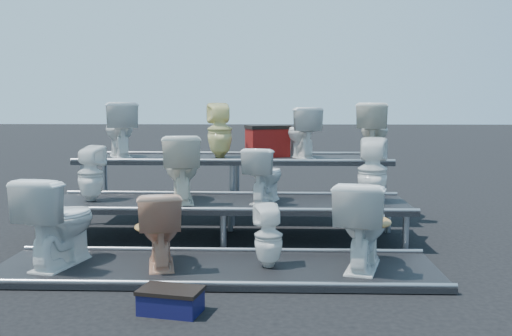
{
  "coord_description": "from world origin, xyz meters",
  "views": [
    {
      "loc": [
        0.56,
        -6.58,
        1.59
      ],
      "look_at": [
        0.34,
        0.1,
        0.85
      ],
      "focal_mm": 40.0,
      "sensor_mm": 36.0,
      "label": 1
    }
  ],
  "objects_px": {
    "toilet_5": "(181,168)",
    "toilet_9": "(220,130)",
    "toilet_3": "(362,224)",
    "toilet_6": "(265,175)",
    "toilet_7": "(372,170)",
    "toilet_10": "(301,133)",
    "toilet_1": "(160,228)",
    "toilet_8": "(120,130)",
    "toilet_0": "(59,221)",
    "toilet_2": "(268,236)",
    "toilet_11": "(373,130)",
    "toilet_4": "(91,173)",
    "red_crate": "(267,143)",
    "step_stool": "(171,303)"
  },
  "relations": [
    {
      "from": "toilet_2",
      "to": "toilet_8",
      "type": "xyz_separation_m",
      "value": [
        -2.11,
        2.6,
        0.88
      ]
    },
    {
      "from": "toilet_2",
      "to": "toilet_6",
      "type": "xyz_separation_m",
      "value": [
        -0.06,
        1.3,
        0.42
      ]
    },
    {
      "from": "toilet_0",
      "to": "step_stool",
      "type": "height_order",
      "value": "toilet_0"
    },
    {
      "from": "toilet_1",
      "to": "red_crate",
      "type": "distance_m",
      "value": 3.03
    },
    {
      "from": "toilet_0",
      "to": "toilet_2",
      "type": "bearing_deg",
      "value": -166.58
    },
    {
      "from": "toilet_0",
      "to": "toilet_7",
      "type": "bearing_deg",
      "value": -144.36
    },
    {
      "from": "toilet_7",
      "to": "red_crate",
      "type": "bearing_deg",
      "value": -36.76
    },
    {
      "from": "toilet_1",
      "to": "toilet_5",
      "type": "xyz_separation_m",
      "value": [
        -0.01,
        1.3,
        0.43
      ]
    },
    {
      "from": "toilet_2",
      "to": "toilet_3",
      "type": "bearing_deg",
      "value": 166.95
    },
    {
      "from": "toilet_9",
      "to": "toilet_10",
      "type": "relative_size",
      "value": 1.09
    },
    {
      "from": "step_stool",
      "to": "toilet_5",
      "type": "bearing_deg",
      "value": 109.56
    },
    {
      "from": "toilet_10",
      "to": "red_crate",
      "type": "height_order",
      "value": "toilet_10"
    },
    {
      "from": "toilet_5",
      "to": "step_stool",
      "type": "xyz_separation_m",
      "value": [
        0.3,
        -2.38,
        -0.77
      ]
    },
    {
      "from": "toilet_5",
      "to": "toilet_9",
      "type": "height_order",
      "value": "toilet_9"
    },
    {
      "from": "toilet_5",
      "to": "toilet_8",
      "type": "height_order",
      "value": "toilet_8"
    },
    {
      "from": "toilet_7",
      "to": "step_stool",
      "type": "relative_size",
      "value": 1.66
    },
    {
      "from": "toilet_2",
      "to": "toilet_10",
      "type": "bearing_deg",
      "value": -112.27
    },
    {
      "from": "toilet_8",
      "to": "toilet_7",
      "type": "bearing_deg",
      "value": 135.37
    },
    {
      "from": "toilet_7",
      "to": "toilet_11",
      "type": "distance_m",
      "value": 1.38
    },
    {
      "from": "toilet_5",
      "to": "red_crate",
      "type": "bearing_deg",
      "value": -133.91
    },
    {
      "from": "toilet_3",
      "to": "toilet_6",
      "type": "height_order",
      "value": "toilet_6"
    },
    {
      "from": "toilet_4",
      "to": "toilet_7",
      "type": "relative_size",
      "value": 0.87
    },
    {
      "from": "toilet_9",
      "to": "step_stool",
      "type": "height_order",
      "value": "toilet_9"
    },
    {
      "from": "toilet_3",
      "to": "toilet_9",
      "type": "relative_size",
      "value": 1.09
    },
    {
      "from": "toilet_3",
      "to": "toilet_7",
      "type": "relative_size",
      "value": 1.1
    },
    {
      "from": "toilet_11",
      "to": "toilet_3",
      "type": "bearing_deg",
      "value": 92.8
    },
    {
      "from": "toilet_9",
      "to": "toilet_4",
      "type": "bearing_deg",
      "value": 28.21
    },
    {
      "from": "toilet_9",
      "to": "toilet_6",
      "type": "bearing_deg",
      "value": 101.82
    },
    {
      "from": "toilet_11",
      "to": "step_stool",
      "type": "xyz_separation_m",
      "value": [
        -2.14,
        -3.68,
        -1.16
      ]
    },
    {
      "from": "toilet_9",
      "to": "toilet_3",
      "type": "bearing_deg",
      "value": 106.82
    },
    {
      "from": "toilet_0",
      "to": "toilet_6",
      "type": "height_order",
      "value": "toilet_6"
    },
    {
      "from": "toilet_5",
      "to": "red_crate",
      "type": "relative_size",
      "value": 1.44
    },
    {
      "from": "toilet_7",
      "to": "toilet_4",
      "type": "bearing_deg",
      "value": 13.66
    },
    {
      "from": "toilet_6",
      "to": "red_crate",
      "type": "xyz_separation_m",
      "value": [
        0.01,
        1.5,
        0.28
      ]
    },
    {
      "from": "toilet_10",
      "to": "toilet_7",
      "type": "bearing_deg",
      "value": 104.27
    },
    {
      "from": "toilet_2",
      "to": "toilet_3",
      "type": "distance_m",
      "value": 0.89
    },
    {
      "from": "toilet_2",
      "to": "toilet_6",
      "type": "relative_size",
      "value": 0.93
    },
    {
      "from": "toilet_1",
      "to": "toilet_7",
      "type": "bearing_deg",
      "value": -161.76
    },
    {
      "from": "toilet_4",
      "to": "toilet_11",
      "type": "distance_m",
      "value": 3.78
    },
    {
      "from": "toilet_10",
      "to": "toilet_1",
      "type": "bearing_deg",
      "value": 44.62
    },
    {
      "from": "toilet_1",
      "to": "toilet_10",
      "type": "distance_m",
      "value": 3.08
    },
    {
      "from": "toilet_0",
      "to": "toilet_8",
      "type": "bearing_deg",
      "value": -74.09
    },
    {
      "from": "toilet_2",
      "to": "toilet_7",
      "type": "relative_size",
      "value": 0.79
    },
    {
      "from": "toilet_5",
      "to": "toilet_7",
      "type": "xyz_separation_m",
      "value": [
        2.22,
        0.0,
        -0.02
      ]
    },
    {
      "from": "toilet_1",
      "to": "toilet_6",
      "type": "xyz_separation_m",
      "value": [
        0.97,
        1.3,
        0.36
      ]
    },
    {
      "from": "toilet_10",
      "to": "toilet_11",
      "type": "height_order",
      "value": "toilet_11"
    },
    {
      "from": "toilet_5",
      "to": "step_stool",
      "type": "distance_m",
      "value": 2.52
    },
    {
      "from": "toilet_2",
      "to": "red_crate",
      "type": "bearing_deg",
      "value": -102.01
    },
    {
      "from": "toilet_0",
      "to": "toilet_9",
      "type": "distance_m",
      "value": 3.0
    },
    {
      "from": "toilet_4",
      "to": "toilet_10",
      "type": "height_order",
      "value": "toilet_10"
    }
  ]
}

